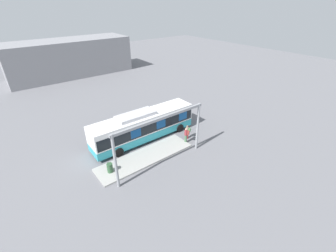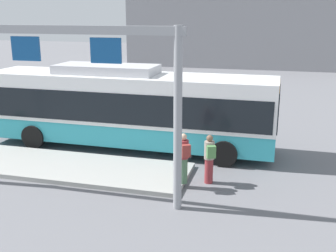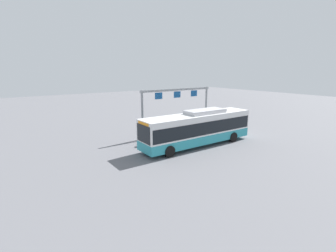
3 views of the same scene
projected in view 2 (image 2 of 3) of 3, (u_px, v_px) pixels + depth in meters
ground_plane at (129, 147)px, 17.40m from camera, size 120.00×120.00×0.00m
platform_curb at (54, 166)px, 15.05m from camera, size 10.00×2.80×0.16m
bus_main at (128, 105)px, 16.92m from camera, size 12.05×2.78×3.46m
person_boarding at (209, 158)px, 13.47m from camera, size 0.48×0.60×1.67m
person_waiting_near at (184, 157)px, 13.07m from camera, size 0.53×0.61×1.67m
platform_sign_gantry at (28, 74)px, 12.08m from camera, size 9.53×0.24×5.20m
station_building at (241, 32)px, 44.24m from camera, size 23.52×8.00×6.98m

